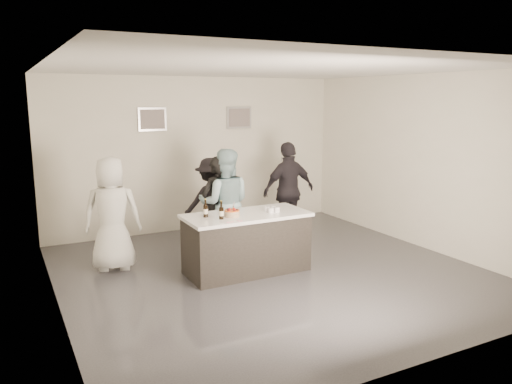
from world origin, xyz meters
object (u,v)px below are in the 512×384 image
at_px(beer_bottle_b, 221,210).
at_px(person_guest_back, 211,202).
at_px(bar_counter, 247,243).
at_px(beer_bottle_a, 206,208).
at_px(person_main_blue, 225,203).
at_px(person_guest_left, 112,214).
at_px(cake, 232,214).
at_px(person_main_black, 217,207).
at_px(person_guest_right, 289,191).

bearing_deg(beer_bottle_b, person_guest_back, 72.03).
xyz_separation_m(bar_counter, beer_bottle_a, (-0.62, 0.08, 0.58)).
xyz_separation_m(beer_bottle_a, person_guest_back, (0.71, 1.49, -0.25)).
height_order(beer_bottle_a, person_guest_back, person_guest_back).
height_order(beer_bottle_a, person_main_blue, person_main_blue).
bearing_deg(person_guest_left, cake, 161.17).
relative_size(person_main_black, person_guest_right, 0.93).
xyz_separation_m(cake, person_guest_left, (-1.49, 1.10, -0.07)).
xyz_separation_m(beer_bottle_b, person_guest_left, (-1.28, 1.19, -0.16)).
height_order(beer_bottle_a, person_guest_right, person_guest_right).
relative_size(cake, beer_bottle_b, 0.86).
height_order(beer_bottle_b, person_guest_left, person_guest_left).
distance_m(beer_bottle_a, person_guest_back, 1.67).
xyz_separation_m(bar_counter, person_guest_back, (0.09, 1.58, 0.33)).
distance_m(person_main_black, person_guest_left, 1.67).
bearing_deg(person_guest_right, person_main_blue, 15.18).
distance_m(cake, person_guest_right, 2.24).
distance_m(person_main_black, person_main_blue, 0.14).
height_order(cake, beer_bottle_a, beer_bottle_a).
xyz_separation_m(beer_bottle_a, person_main_black, (0.53, 0.83, -0.19)).
relative_size(beer_bottle_b, person_main_blue, 0.15).
bearing_deg(person_main_blue, cake, 96.18).
bearing_deg(person_guest_back, beer_bottle_a, 67.88).
bearing_deg(bar_counter, person_guest_left, 148.99).
relative_size(person_guest_left, person_guest_back, 1.12).
xyz_separation_m(beer_bottle_a, beer_bottle_b, (0.15, -0.22, 0.00)).
height_order(cake, person_main_blue, person_main_blue).
xyz_separation_m(cake, beer_bottle_b, (-0.20, -0.09, 0.09)).
height_order(person_main_black, person_guest_left, person_guest_left).
bearing_deg(beer_bottle_a, beer_bottle_b, -55.42).
height_order(person_main_blue, person_guest_right, person_guest_right).
height_order(beer_bottle_b, person_guest_back, person_guest_back).
distance_m(person_main_blue, person_guest_left, 1.79).
bearing_deg(person_main_blue, person_guest_back, -70.71).
height_order(bar_counter, person_main_blue, person_main_blue).
bearing_deg(person_guest_back, person_main_blue, 88.45).
xyz_separation_m(beer_bottle_a, person_main_blue, (0.65, 0.77, -0.13)).
bearing_deg(cake, person_main_black, 79.80).
bearing_deg(person_main_blue, beer_bottle_b, 87.42).
distance_m(person_main_black, person_guest_right, 1.66).
bearing_deg(beer_bottle_a, person_guest_left, 139.43).
distance_m(person_guest_right, person_guest_back, 1.47).
height_order(cake, person_guest_left, person_guest_left).
xyz_separation_m(beer_bottle_b, person_guest_right, (1.99, 1.44, -0.13)).
height_order(bar_counter, person_guest_back, person_guest_back).
xyz_separation_m(cake, person_main_blue, (0.29, 0.90, -0.04)).
bearing_deg(beer_bottle_b, person_main_blue, 63.38).
distance_m(bar_counter, person_main_black, 0.99).
xyz_separation_m(person_guest_left, person_guest_right, (3.27, 0.25, 0.03)).
relative_size(beer_bottle_b, person_guest_back, 0.17).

